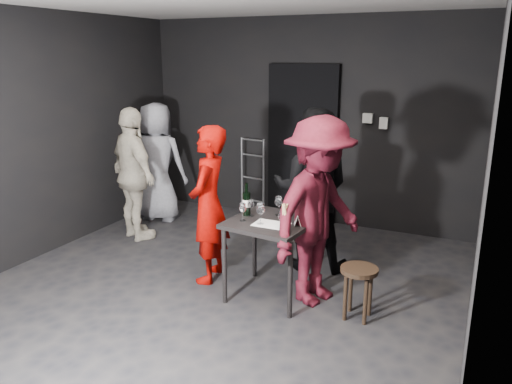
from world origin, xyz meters
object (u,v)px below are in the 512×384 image
at_px(tasting_table, 271,231).
at_px(bystander_grey, 157,158).
at_px(server_red, 209,201).
at_px(woman_black, 312,179).
at_px(man_maroon, 319,199).
at_px(wine_bottle, 247,203).
at_px(stool, 359,279).
at_px(bystander_cream, 133,169).
at_px(hand_truck, 252,202).
at_px(breadstick_cup, 285,218).

distance_m(tasting_table, bystander_grey, 2.72).
distance_m(server_red, woman_black, 1.11).
relative_size(man_maroon, wine_bottle, 6.29).
height_order(man_maroon, bystander_grey, man_maroon).
bearing_deg(stool, server_red, 174.53).
bearing_deg(man_maroon, bystander_cream, 95.94).
height_order(hand_truck, wine_bottle, hand_truck).
bearing_deg(tasting_table, stool, -4.72).
bearing_deg(woman_black, bystander_cream, -9.47).
bearing_deg(wine_bottle, hand_truck, 114.44).
relative_size(bystander_cream, breadstick_cup, 6.61).
distance_m(tasting_table, woman_black, 0.88).
xyz_separation_m(server_red, bystander_cream, (-1.41, 0.62, 0.05)).
distance_m(server_red, bystander_grey, 2.10).
height_order(tasting_table, wine_bottle, wine_bottle).
xyz_separation_m(hand_truck, tasting_table, (1.19, -2.06, 0.44)).
distance_m(stool, wine_bottle, 1.24).
height_order(hand_truck, man_maroon, man_maroon).
bearing_deg(tasting_table, bystander_grey, 148.05).
bearing_deg(server_red, wine_bottle, 72.80).
bearing_deg(woman_black, breadstick_cup, 84.20).
xyz_separation_m(man_maroon, wine_bottle, (-0.69, -0.06, -0.12)).
bearing_deg(woman_black, wine_bottle, 51.69).
distance_m(woman_black, bystander_cream, 2.23).
xyz_separation_m(hand_truck, server_red, (0.48, -1.99, 0.62)).
relative_size(bystander_grey, breadstick_cup, 6.48).
bearing_deg(server_red, breadstick_cup, 59.71).
bearing_deg(wine_bottle, man_maroon, 4.65).
relative_size(bystander_grey, wine_bottle, 5.50).
xyz_separation_m(wine_bottle, breadstick_cup, (0.49, -0.27, -0.00)).
bearing_deg(breadstick_cup, woman_black, 96.53).
height_order(tasting_table, bystander_cream, bystander_cream).
relative_size(stool, bystander_grey, 0.27).
bearing_deg(tasting_table, wine_bottle, 171.40).
relative_size(hand_truck, server_red, 0.67).
relative_size(tasting_table, bystander_grey, 0.44).
relative_size(server_red, bystander_grey, 0.96).
bearing_deg(bystander_cream, bystander_grey, -49.17).
xyz_separation_m(tasting_table, server_red, (-0.71, 0.08, 0.17)).
distance_m(hand_truck, server_red, 2.13).
xyz_separation_m(server_red, man_maroon, (1.13, 0.02, 0.16)).
xyz_separation_m(tasting_table, bystander_grey, (-2.30, 1.44, 0.21)).
bearing_deg(man_maroon, wine_bottle, 113.99).
relative_size(tasting_table, breadstick_cup, 2.82).
xyz_separation_m(woman_black, man_maroon, (0.31, -0.72, 0.01)).
xyz_separation_m(man_maroon, bystander_grey, (-2.72, 1.34, -0.12)).
distance_m(hand_truck, tasting_table, 2.42).
distance_m(hand_truck, stool, 2.96).
xyz_separation_m(hand_truck, bystander_grey, (-1.11, -0.63, 0.65)).
bearing_deg(breadstick_cup, bystander_grey, 146.69).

